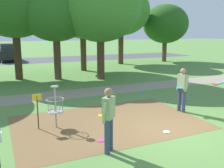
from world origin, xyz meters
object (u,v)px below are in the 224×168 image
(tree_near_right, at_px, (165,24))
(frisbee_near_basket, at_px, (167,132))
(player_foreground_watching, at_px, (182,87))
(tree_near_left, at_px, (121,11))
(tree_far_right, at_px, (14,4))
(parked_car_leftmost, at_px, (9,52))
(player_waiting_left, at_px, (109,117))
(disc_golf_basket, at_px, (53,105))
(tree_mid_left, at_px, (55,11))
(frisbee_far_left, at_px, (142,94))
(frisbee_by_tee, at_px, (100,141))
(frisbee_far_right, at_px, (188,100))
(tree_mid_right, at_px, (100,7))
(tree_mid_center, at_px, (82,14))

(tree_near_right, bearing_deg, frisbee_near_basket, -125.65)
(player_foreground_watching, distance_m, frisbee_near_basket, 2.52)
(frisbee_near_basket, xyz_separation_m, tree_near_left, (6.33, 15.91, 4.94))
(tree_far_right, bearing_deg, parked_car_leftmost, 90.01)
(player_waiting_left, bearing_deg, tree_near_left, 62.53)
(disc_golf_basket, distance_m, tree_mid_left, 9.47)
(disc_golf_basket, xyz_separation_m, frisbee_far_left, (4.99, 2.72, -0.74))
(player_foreground_watching, bearing_deg, disc_golf_basket, 175.83)
(frisbee_by_tee, relative_size, tree_far_right, 0.03)
(frisbee_near_basket, xyz_separation_m, tree_far_right, (-3.37, 11.40, 4.71))
(frisbee_near_basket, relative_size, frisbee_far_right, 1.00)
(player_foreground_watching, bearing_deg, frisbee_far_left, 88.15)
(player_waiting_left, height_order, tree_near_left, tree_near_left)
(player_foreground_watching, relative_size, frisbee_far_right, 8.07)
(player_foreground_watching, distance_m, parked_car_leftmost, 22.00)
(player_waiting_left, height_order, frisbee_near_basket, player_waiting_left)
(frisbee_far_left, distance_m, tree_mid_left, 7.79)
(disc_golf_basket, distance_m, tree_near_left, 17.43)
(player_foreground_watching, relative_size, tree_near_right, 0.30)
(player_waiting_left, height_order, tree_mid_right, tree_mid_right)
(tree_near_left, bearing_deg, tree_far_right, -155.08)
(player_waiting_left, xyz_separation_m, tree_near_right, (13.52, 16.26, 2.84))
(frisbee_far_left, xyz_separation_m, tree_mid_left, (-2.92, 5.81, 4.29))
(frisbee_by_tee, xyz_separation_m, frisbee_far_left, (4.01, 4.31, 0.00))
(frisbee_near_basket, height_order, tree_mid_center, tree_mid_center)
(tree_mid_left, height_order, tree_mid_right, tree_mid_right)
(disc_golf_basket, bearing_deg, frisbee_by_tee, -58.32)
(disc_golf_basket, height_order, frisbee_far_left, disc_golf_basket)
(frisbee_far_left, xyz_separation_m, tree_mid_center, (-0.19, 8.71, 4.40))
(frisbee_far_right, bearing_deg, frisbee_by_tee, -155.25)
(player_waiting_left, xyz_separation_m, tree_mid_left, (1.15, 10.84, 3.34))
(disc_golf_basket, bearing_deg, tree_mid_left, 76.38)
(frisbee_by_tee, relative_size, tree_mid_right, 0.03)
(frisbee_by_tee, bearing_deg, tree_near_left, 61.63)
(frisbee_far_right, height_order, parked_car_leftmost, parked_car_leftmost)
(disc_golf_basket, distance_m, frisbee_by_tee, 2.01)
(frisbee_near_basket, bearing_deg, frisbee_by_tee, 172.85)
(disc_golf_basket, bearing_deg, frisbee_far_right, 7.77)
(tree_mid_right, bearing_deg, frisbee_far_left, -86.13)
(disc_golf_basket, height_order, tree_mid_center, tree_mid_center)
(frisbee_by_tee, bearing_deg, tree_mid_center, 73.67)
(frisbee_near_basket, xyz_separation_m, tree_mid_right, (1.57, 9.31, 4.57))
(player_foreground_watching, bearing_deg, tree_mid_right, 91.61)
(disc_golf_basket, distance_m, frisbee_far_left, 5.73)
(tree_mid_center, bearing_deg, frisbee_by_tee, -106.33)
(frisbee_far_left, relative_size, tree_near_right, 0.04)
(tree_far_right, bearing_deg, tree_mid_center, 20.40)
(frisbee_far_right, distance_m, tree_near_left, 14.44)
(frisbee_far_left, bearing_deg, player_waiting_left, -128.97)
(disc_golf_basket, bearing_deg, tree_mid_right, 57.94)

